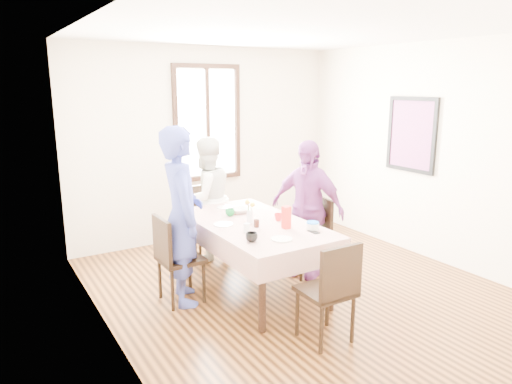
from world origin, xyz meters
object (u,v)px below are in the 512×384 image
chair_right (307,237)px  person_left (181,216)px  chair_near (325,291)px  dining_table (254,257)px  chair_left (181,259)px  chair_far (205,223)px  person_right (307,209)px  person_far (205,198)px

chair_right → person_left: (-1.51, 0.11, 0.44)m
chair_near → person_left: person_left is taller
dining_table → chair_right: 0.77m
dining_table → chair_left: chair_left is taller
dining_table → chair_near: size_ratio=1.91×
chair_far → person_right: 1.40m
chair_right → chair_near: same height
chair_left → chair_right: (1.53, -0.11, 0.00)m
dining_table → person_right: 0.86m
chair_right → chair_far: 1.37m
dining_table → chair_right: bearing=4.0°
chair_far → chair_near: (0.00, -2.38, 0.00)m
dining_table → chair_far: size_ratio=1.91×
person_left → person_far: size_ratio=1.16×
person_left → person_right: bearing=-80.8°
chair_far → person_left: bearing=51.6°
person_left → person_right: size_ratio=1.14×
person_left → chair_far: bearing=-22.5°
person_right → person_left: bearing=-116.2°
chair_near → person_right: person_right is taller
person_far → chair_far: bearing=-98.7°
dining_table → person_right: bearing=4.2°
person_left → person_far: (0.75, 1.01, -0.12)m
chair_right → person_right: size_ratio=0.57×
person_far → person_right: bearing=115.1°
chair_far → person_far: bearing=87.5°
chair_left → person_left: 0.45m
chair_far → chair_near: size_ratio=1.00×
chair_left → chair_far: (0.77, 1.03, 0.00)m
chair_left → person_right: person_right is taller
chair_left → person_right: 1.55m
chair_left → person_left: size_ratio=0.51×
chair_near → person_right: 1.49m
chair_near → person_left: 1.61m
dining_table → chair_right: chair_right is taller
chair_right → person_far: size_ratio=0.58×
chair_left → chair_near: (0.77, -1.35, 0.00)m
chair_left → person_far: (0.77, 1.01, 0.32)m
chair_near → person_right: size_ratio=0.57×
chair_right → chair_near: (-0.77, -1.25, 0.00)m
dining_table → chair_left: bearing=168.0°
dining_table → chair_near: 1.19m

